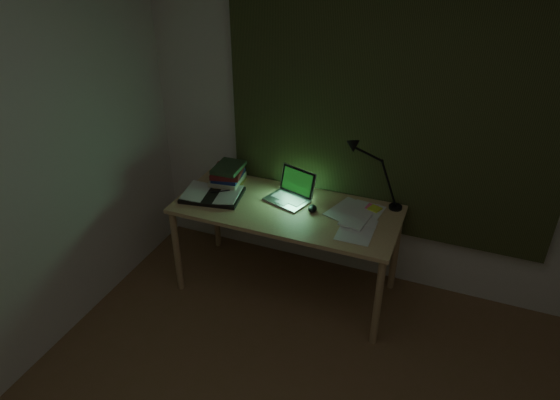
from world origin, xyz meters
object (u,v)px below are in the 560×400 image
(laptop, at_px, (287,188))
(desk_lamp, at_px, (400,176))
(loose_papers, at_px, (348,217))
(desk, at_px, (286,249))
(book_stack, at_px, (228,175))
(open_textbook, at_px, (213,194))

(laptop, distance_m, desk_lamp, 0.75)
(loose_papers, xyz_separation_m, desk_lamp, (0.26, 0.24, 0.23))
(desk, bearing_deg, loose_papers, 3.60)
(laptop, distance_m, book_stack, 0.48)
(laptop, relative_size, desk_lamp, 0.65)
(desk, xyz_separation_m, loose_papers, (0.42, 0.03, 0.36))
(laptop, height_order, open_textbook, laptop)
(desk, distance_m, book_stack, 0.68)
(laptop, bearing_deg, desk_lamp, 32.23)
(desk, height_order, laptop, laptop)
(open_textbook, xyz_separation_m, desk_lamp, (1.22, 0.32, 0.23))
(open_textbook, distance_m, desk_lamp, 1.28)
(desk, relative_size, laptop, 4.79)
(open_textbook, height_order, desk_lamp, desk_lamp)
(laptop, bearing_deg, desk, -52.07)
(book_stack, xyz_separation_m, loose_papers, (0.93, -0.12, -0.07))
(open_textbook, bearing_deg, book_stack, 72.42)
(desk_lamp, bearing_deg, book_stack, -167.56)
(desk, distance_m, laptop, 0.46)
(desk, xyz_separation_m, book_stack, (-0.51, 0.14, 0.43))
(laptop, bearing_deg, book_stack, -169.92)
(open_textbook, distance_m, book_stack, 0.21)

